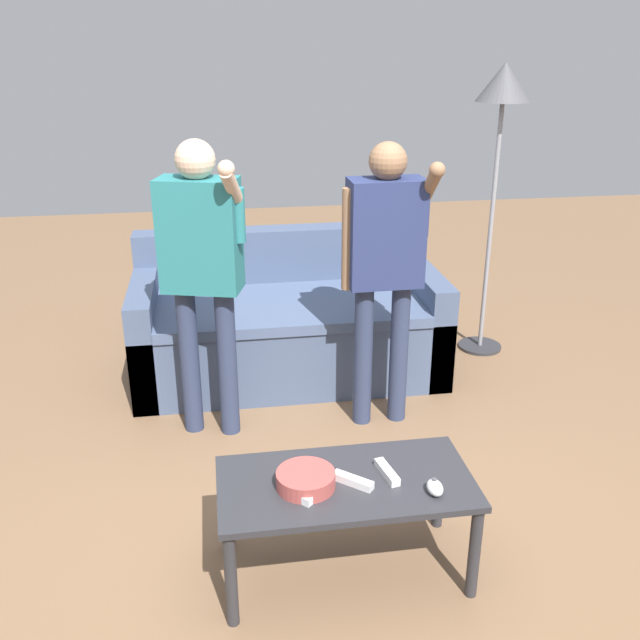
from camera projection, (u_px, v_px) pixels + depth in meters
ground_plane at (325, 532)px, 2.93m from camera, size 12.00×12.00×0.00m
couch at (287, 324)px, 4.28m from camera, size 1.81×0.91×0.81m
coffee_table at (346, 493)px, 2.59m from camera, size 0.94×0.47×0.41m
snack_bowl at (306, 480)px, 2.53m from camera, size 0.22×0.22×0.06m
game_remote_nunchuk at (435, 488)px, 2.49m from camera, size 0.06×0.09×0.05m
floor_lamp at (502, 108)px, 4.09m from camera, size 0.32×0.32×1.79m
player_right at (385, 255)px, 3.45m from camera, size 0.44×0.31×1.47m
player_left at (201, 258)px, 3.34m from camera, size 0.43×0.40×1.50m
game_remote_wand_near at (387, 472)px, 2.60m from camera, size 0.07×0.16×0.03m
game_remote_wand_far at (317, 492)px, 2.48m from camera, size 0.13×0.13×0.03m
game_remote_wand_spare at (353, 481)px, 2.55m from camera, size 0.14×0.13×0.03m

